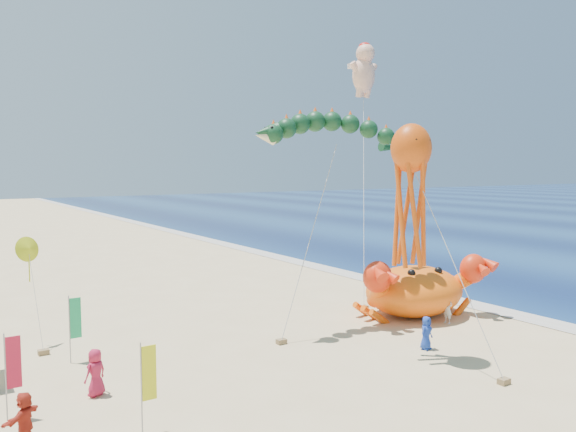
{
  "coord_description": "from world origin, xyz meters",
  "views": [
    {
      "loc": [
        -18.56,
        -22.82,
        9.04
      ],
      "look_at": [
        -2.0,
        2.0,
        6.5
      ],
      "focal_mm": 35.0,
      "sensor_mm": 36.0,
      "label": 1
    }
  ],
  "objects_px": {
    "dragon_kite": "(335,136)",
    "crab_inflatable": "(416,289)",
    "octopus_kite": "(411,184)",
    "cherub_kite": "(364,69)"
  },
  "relations": [
    {
      "from": "cherub_kite",
      "to": "octopus_kite",
      "type": "height_order",
      "value": "cherub_kite"
    },
    {
      "from": "crab_inflatable",
      "to": "cherub_kite",
      "type": "relative_size",
      "value": 0.46
    },
    {
      "from": "crab_inflatable",
      "to": "cherub_kite",
      "type": "bearing_deg",
      "value": 66.85
    },
    {
      "from": "octopus_kite",
      "to": "cherub_kite",
      "type": "bearing_deg",
      "value": 55.79
    },
    {
      "from": "dragon_kite",
      "to": "cherub_kite",
      "type": "height_order",
      "value": "cherub_kite"
    },
    {
      "from": "octopus_kite",
      "to": "crab_inflatable",
      "type": "bearing_deg",
      "value": 40.97
    },
    {
      "from": "dragon_kite",
      "to": "octopus_kite",
      "type": "distance_m",
      "value": 6.75
    },
    {
      "from": "cherub_kite",
      "to": "octopus_kite",
      "type": "xyz_separation_m",
      "value": [
        -10.09,
        -14.85,
        -8.39
      ]
    },
    {
      "from": "dragon_kite",
      "to": "cherub_kite",
      "type": "distance_m",
      "value": 14.22
    },
    {
      "from": "dragon_kite",
      "to": "crab_inflatable",
      "type": "bearing_deg",
      "value": -10.86
    }
  ]
}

